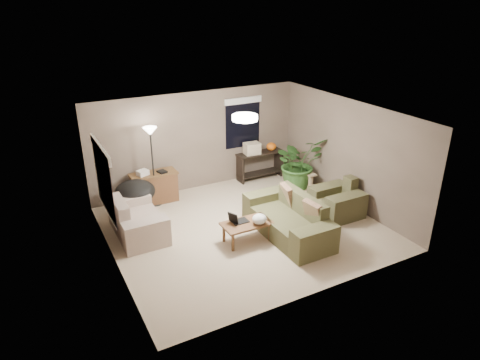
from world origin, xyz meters
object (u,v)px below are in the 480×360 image
loveseat (136,221)px  houseplant (298,168)px  coffee_table (247,225)px  floor_lamp (151,141)px  armchair (337,202)px  cat_scratching_post (310,184)px  console_table (260,163)px  main_sofa (289,221)px  papasan_chair (135,195)px  desk (155,187)px

loveseat → houseplant: size_ratio=1.16×
loveseat → coffee_table: 2.31m
coffee_table → houseplant: (2.45, 1.72, 0.18)m
floor_lamp → armchair: bearing=-34.9°
loveseat → cat_scratching_post: (4.46, -0.01, -0.08)m
console_table → houseplant: (0.55, -1.00, 0.10)m
main_sofa → coffee_table: size_ratio=2.20×
cat_scratching_post → papasan_chair: bearing=167.5°
desk → houseplant: size_ratio=0.80×
houseplant → console_table: bearing=118.9°
armchair → papasan_chair: 4.58m
main_sofa → loveseat: bearing=152.3°
houseplant → cat_scratching_post: 0.53m
armchair → floor_lamp: bearing=145.1°
loveseat → armchair: size_ratio=1.60×
main_sofa → armchair: bearing=8.9°
desk → cat_scratching_post: (3.65, -1.33, -0.16)m
coffee_table → main_sofa: bearing=-10.0°
houseplant → loveseat: bearing=-174.8°
loveseat → houseplant: houseplant is taller
desk → console_table: same height
console_table → cat_scratching_post: console_table is taller
console_table → papasan_chair: bearing=-172.4°
main_sofa → cat_scratching_post: bearing=41.7°
armchair → floor_lamp: 4.45m
desk → cat_scratching_post: desk is taller
coffee_table → armchair: bearing=1.6°
loveseat → desk: (0.82, 1.31, 0.08)m
papasan_chair → floor_lamp: (0.53, 0.26, 1.13)m
armchair → coffee_table: armchair is taller
console_table → houseplant: size_ratio=0.95×
loveseat → console_table: loveseat is taller
papasan_chair → floor_lamp: floor_lamp is taller
armchair → houseplant: size_ratio=0.73×
main_sofa → houseplant: (1.54, 1.88, 0.24)m
houseplant → papasan_chair: bearing=172.7°
main_sofa → floor_lamp: 3.59m
main_sofa → coffee_table: 0.93m
floor_lamp → cat_scratching_post: floor_lamp is taller
cat_scratching_post → main_sofa: bearing=-138.3°
cat_scratching_post → coffee_table: bearing=-153.0°
coffee_table → houseplant: houseplant is taller
loveseat → cat_scratching_post: bearing=-0.1°
houseplant → cat_scratching_post: bearing=-74.5°
coffee_table → houseplant: 3.00m
armchair → console_table: 2.70m
console_table → papasan_chair: papasan_chair is taller
main_sofa → cat_scratching_post: main_sofa is taller
armchair → coffee_table: bearing=-178.4°
console_table → cat_scratching_post: bearing=-64.7°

